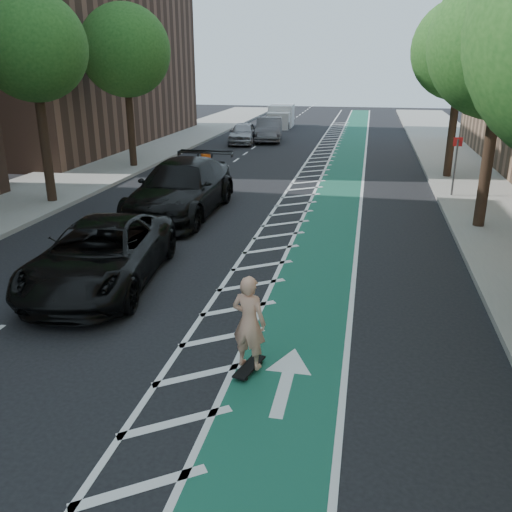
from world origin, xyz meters
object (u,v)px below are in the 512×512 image
(skateboarder, at_px, (249,322))
(suv_far, at_px, (181,188))
(barrel_a, at_px, (161,191))
(suv_near, at_px, (101,254))

(skateboarder, bearing_deg, suv_far, -50.67)
(suv_far, bearing_deg, barrel_a, 133.18)
(suv_far, height_order, barrel_a, suv_far)
(suv_far, bearing_deg, skateboarder, -64.72)
(skateboarder, distance_m, barrel_a, 13.05)
(suv_near, xyz_separation_m, suv_far, (-0.23, 6.75, 0.17))
(suv_near, xyz_separation_m, barrel_a, (-1.63, 8.25, -0.32))
(skateboarder, bearing_deg, suv_near, -22.03)
(skateboarder, relative_size, suv_far, 0.26)
(skateboarder, relative_size, barrel_a, 1.74)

